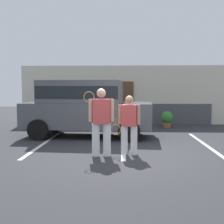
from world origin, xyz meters
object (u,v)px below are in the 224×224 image
Objects in this scene: tennis_player_man at (101,121)px; parked_suv at (85,105)px; potted_plant_by_porch at (167,118)px; tennis_player_woman at (129,124)px.

parked_suv is at bearing -79.76° from tennis_player_man.
tennis_player_man is 2.43× the size of potted_plant_by_porch.
tennis_player_man reaches higher than tennis_player_woman.
parked_suv reaches higher than tennis_player_woman.
tennis_player_man is 1.12× the size of tennis_player_woman.
parked_suv is 3.18m from tennis_player_man.
tennis_player_woman is 2.17× the size of potted_plant_by_porch.
tennis_player_woman is 5.80m from potted_plant_by_porch.
tennis_player_woman reaches higher than potted_plant_by_porch.
parked_suv is 6.49× the size of potted_plant_by_porch.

